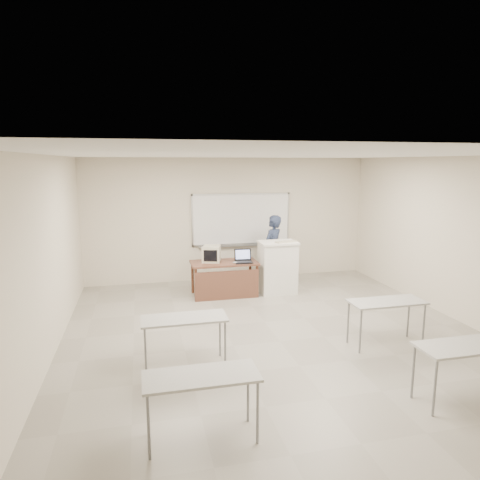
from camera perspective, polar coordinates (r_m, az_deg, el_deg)
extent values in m
cube|color=gray|center=(7.22, 5.33, -13.33)|extent=(7.00, 8.00, 0.01)
cube|color=white|center=(10.61, 0.19, 2.80)|extent=(2.40, 0.03, 1.20)
cube|color=#B7BABC|center=(10.54, 0.19, 6.14)|extent=(2.48, 0.04, 0.04)
cube|color=#B7BABC|center=(10.70, 0.19, -0.50)|extent=(2.48, 0.04, 0.04)
cube|color=#B7BABC|center=(10.39, -6.37, 2.57)|extent=(0.04, 0.04, 1.28)
cube|color=#B7BABC|center=(10.95, 6.42, 2.97)|extent=(0.04, 0.04, 1.28)
cube|color=#B7BABC|center=(10.67, 0.25, -0.75)|extent=(2.16, 0.07, 0.02)
cube|color=#AFAFAA|center=(6.18, -7.46, -10.34)|extent=(1.20, 0.50, 0.03)
cylinder|color=slate|center=(6.11, -12.48, -14.46)|extent=(0.03, 0.03, 0.70)
cylinder|color=slate|center=(6.21, -1.98, -13.80)|extent=(0.03, 0.03, 0.70)
cylinder|color=slate|center=(6.48, -12.54, -12.99)|extent=(0.03, 0.03, 0.70)
cylinder|color=slate|center=(6.57, -2.68, -12.41)|extent=(0.03, 0.03, 0.70)
cube|color=#AFAFAA|center=(7.21, 19.01, -7.80)|extent=(1.20, 0.50, 0.03)
cylinder|color=slate|center=(6.90, 15.77, -11.67)|extent=(0.03, 0.03, 0.70)
cylinder|color=slate|center=(7.47, 23.30, -10.41)|extent=(0.03, 0.03, 0.70)
cylinder|color=slate|center=(7.22, 14.22, -10.57)|extent=(0.03, 0.03, 0.70)
cylinder|color=slate|center=(7.77, 21.54, -9.48)|extent=(0.03, 0.03, 0.70)
cube|color=#AFAFAA|center=(4.64, -5.19, -17.64)|extent=(1.20, 0.50, 0.03)
cylinder|color=slate|center=(4.62, -12.09, -23.23)|extent=(0.03, 0.03, 0.70)
cylinder|color=slate|center=(4.75, 2.36, -21.98)|extent=(0.03, 0.03, 0.70)
cylinder|color=slate|center=(4.96, -12.21, -20.69)|extent=(0.03, 0.03, 0.70)
cylinder|color=slate|center=(5.08, 1.08, -19.64)|extent=(0.03, 0.03, 0.70)
cube|color=#AFAFAA|center=(5.94, 27.93, -12.39)|extent=(1.20, 0.50, 0.03)
cylinder|color=slate|center=(5.62, 24.55, -17.52)|extent=(0.03, 0.03, 0.70)
cylinder|color=slate|center=(5.90, 22.10, -15.95)|extent=(0.03, 0.03, 0.70)
cube|color=brown|center=(9.34, -2.13, -3.05)|extent=(1.45, 0.72, 0.04)
cube|color=brown|center=(9.12, -1.69, -6.07)|extent=(1.38, 0.03, 0.63)
cylinder|color=#502919|center=(9.05, -5.89, -6.00)|extent=(0.06, 0.06, 0.71)
cylinder|color=#502919|center=(9.30, 2.29, -5.50)|extent=(0.06, 0.06, 0.71)
cylinder|color=#502919|center=(9.63, -6.36, -5.01)|extent=(0.06, 0.06, 0.71)
cylinder|color=#502919|center=(9.86, 1.35, -4.57)|extent=(0.06, 0.06, 0.71)
cube|color=silver|center=(9.61, 5.03, -3.76)|extent=(0.78, 0.56, 1.12)
cube|color=silver|center=(9.48, 5.08, -0.35)|extent=(0.82, 0.60, 0.04)
cube|color=#B2AC94|center=(9.38, -3.79, -1.81)|extent=(0.36, 0.38, 0.34)
cube|color=#B2AC94|center=(9.18, -3.57, -2.08)|extent=(0.38, 0.04, 0.36)
cube|color=black|center=(9.16, -3.55, -2.10)|extent=(0.29, 0.01, 0.25)
cube|color=black|center=(9.25, 0.52, -2.98)|extent=(0.37, 0.27, 0.02)
cube|color=black|center=(9.24, 0.54, -2.91)|extent=(0.30, 0.16, 0.01)
cube|color=black|center=(9.38, 0.28, -1.94)|extent=(0.37, 0.08, 0.25)
cube|color=#8C9CDB|center=(9.37, 0.29, -1.94)|extent=(0.31, 0.06, 0.19)
ellipsoid|color=#989B9F|center=(9.18, -0.66, -3.02)|extent=(0.12, 0.09, 0.04)
cube|color=#B2AC94|center=(9.41, 6.18, -0.23)|extent=(0.51, 0.26, 0.03)
imported|color=black|center=(10.19, 4.37, -1.34)|extent=(0.72, 0.70, 1.67)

